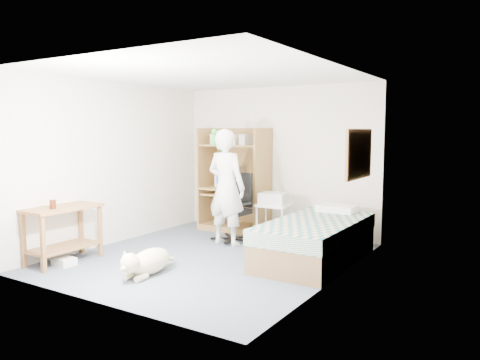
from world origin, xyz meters
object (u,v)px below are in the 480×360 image
Objects in this scene: office_chair at (235,217)px; dog at (147,261)px; computer_hutch at (235,184)px; bed at (316,240)px; person at (226,187)px; side_desk at (63,226)px; printer_cart at (274,216)px.

dog is (0.08, -2.09, -0.22)m from office_chair.
computer_hutch reaches higher than bed.
office_chair is 0.60m from person.
person is (0.46, -0.98, 0.07)m from computer_hutch.
person reaches higher than office_chair.
side_desk is 0.99× the size of dog.
bed is at bearing -29.29° from computer_hutch.
bed reaches higher than dog.
person is 3.00× the size of printer_cart.
dog is 2.46m from printer_cart.
office_chair is (-1.58, 0.45, 0.09)m from bed.
office_chair is 0.60× the size of person.
office_chair is (1.27, 2.26, -0.11)m from side_desk.
person reaches higher than bed.
printer_cart is at bearing 54.97° from side_desk.
bed is at bearing 32.50° from side_desk.
computer_hutch is at bearing -61.50° from person.
computer_hutch reaches higher than side_desk.
office_chair is at bearing 164.16° from bed.
office_chair is at bearing -58.17° from computer_hutch.
bed is 3.39m from side_desk.
office_chair reaches higher than bed.
dog is at bearing -132.50° from bed.
person is 0.94m from printer_cart.
side_desk is at bearing -128.88° from printer_cart.
office_chair is at bearing -153.74° from printer_cart.
office_chair is 1.81× the size of printer_cart.
computer_hutch is 0.91m from office_chair.
printer_cart is (-1.04, 0.76, 0.11)m from bed.
computer_hutch is 3.04× the size of printer_cart.
computer_hutch reaches higher than dog.
bed is 1.89× the size of office_chair.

